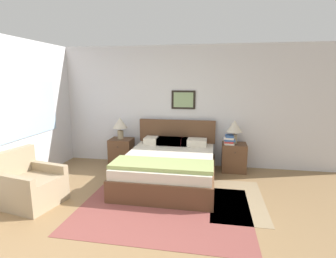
{
  "coord_description": "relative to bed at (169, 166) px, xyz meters",
  "views": [
    {
      "loc": [
        0.86,
        -2.6,
        1.9
      ],
      "look_at": [
        0.1,
        1.68,
        1.06
      ],
      "focal_mm": 28.0,
      "sensor_mm": 36.0,
      "label": 1
    }
  ],
  "objects": [
    {
      "name": "nightstand_near_window",
      "position": [
        -1.22,
        0.79,
        -0.0
      ],
      "size": [
        0.49,
        0.45,
        0.59
      ],
      "color": "brown",
      "rests_on": "ground_plane"
    },
    {
      "name": "wall_left",
      "position": [
        -2.59,
        -0.47,
        1.01
      ],
      "size": [
        0.08,
        5.45,
        2.6
      ],
      "color": "silver",
      "rests_on": "ground_plane"
    },
    {
      "name": "book_novel_upper",
      "position": [
        1.12,
        0.75,
        0.38
      ],
      "size": [
        0.23,
        0.29,
        0.04
      ],
      "rotation": [
        0.0,
        0.0,
        0.09
      ],
      "color": "#335693",
      "rests_on": "book_hardcover_middle"
    },
    {
      "name": "table_lamp_near_window",
      "position": [
        -1.24,
        0.8,
        0.62
      ],
      "size": [
        0.32,
        0.32,
        0.48
      ],
      "color": "gray",
      "rests_on": "nightstand_near_window"
    },
    {
      "name": "book_paperback_top",
      "position": [
        1.12,
        0.75,
        0.46
      ],
      "size": [
        0.16,
        0.22,
        0.04
      ],
      "rotation": [
        0.0,
        0.0,
        0.04
      ],
      "color": "#335693",
      "rests_on": "book_slim_near_top"
    },
    {
      "name": "area_rug_main",
      "position": [
        0.1,
        -1.1,
        -0.29
      ],
      "size": [
        2.52,
        1.83,
        0.01
      ],
      "color": "brown",
      "rests_on": "ground_plane"
    },
    {
      "name": "armchair",
      "position": [
        -1.95,
        -1.26,
        -0.01
      ],
      "size": [
        0.91,
        0.85,
        0.83
      ],
      "rotation": [
        0.0,
        0.0,
        -1.76
      ],
      "color": "#998466",
      "rests_on": "ground_plane"
    },
    {
      "name": "book_hardcover_middle",
      "position": [
        1.12,
        0.75,
        0.34
      ],
      "size": [
        0.21,
        0.28,
        0.04
      ],
      "rotation": [
        0.0,
        0.0,
        -0.12
      ],
      "color": "#B7332D",
      "rests_on": "book_thick_bottom"
    },
    {
      "name": "wall_back",
      "position": [
        -0.06,
        1.08,
        1.01
      ],
      "size": [
        7.4,
        0.09,
        2.6
      ],
      "color": "silver",
      "rests_on": "ground_plane"
    },
    {
      "name": "nightstand_by_door",
      "position": [
        1.23,
        0.79,
        -0.0
      ],
      "size": [
        0.49,
        0.45,
        0.59
      ],
      "color": "brown",
      "rests_on": "ground_plane"
    },
    {
      "name": "ground_plane",
      "position": [
        -0.06,
        -2.0,
        -0.29
      ],
      "size": [
        16.0,
        16.0,
        0.0
      ],
      "primitive_type": "plane",
      "color": "olive"
    },
    {
      "name": "book_slim_near_top",
      "position": [
        1.12,
        0.75,
        0.42
      ],
      "size": [
        0.24,
        0.29,
        0.03
      ],
      "rotation": [
        0.0,
        0.0,
        -0.16
      ],
      "color": "silver",
      "rests_on": "book_novel_upper"
    },
    {
      "name": "table_lamp_by_door",
      "position": [
        1.21,
        0.8,
        0.62
      ],
      "size": [
        0.32,
        0.32,
        0.48
      ],
      "color": "gray",
      "rests_on": "nightstand_by_door"
    },
    {
      "name": "area_rug_bedside",
      "position": [
        1.2,
        -0.57,
        -0.29
      ],
      "size": [
        0.83,
        1.57,
        0.01
      ],
      "color": "#897556",
      "rests_on": "ground_plane"
    },
    {
      "name": "bed",
      "position": [
        0.0,
        0.0,
        0.0
      ],
      "size": [
        1.66,
        2.07,
        1.02
      ],
      "color": "brown",
      "rests_on": "ground_plane"
    },
    {
      "name": "book_thick_bottom",
      "position": [
        1.12,
        0.75,
        0.31
      ],
      "size": [
        0.19,
        0.26,
        0.03
      ],
      "rotation": [
        0.0,
        0.0,
        0.0
      ],
      "color": "silver",
      "rests_on": "nightstand_by_door"
    }
  ]
}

